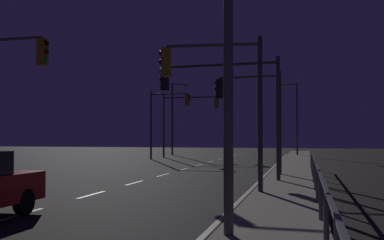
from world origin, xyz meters
TOP-DOWN VIEW (x-y plane):
  - ground_plane at (0.00, 17.50)m, footprint 112.00×112.00m
  - sidewalk_right at (6.18, 17.50)m, footprint 2.12×77.00m
  - lane_markings_center at (0.00, 21.00)m, footprint 0.14×50.00m
  - lane_edge_line at (4.87, 22.50)m, footprint 0.14×53.00m
  - traffic_light_far_center at (4.21, 21.41)m, footprint 3.23×0.51m
  - traffic_light_near_left at (-4.11, 35.74)m, footprint 3.51×0.70m
  - traffic_light_mid_right at (3.89, 13.92)m, footprint 3.41×0.53m
  - traffic_light_near_right at (3.39, 18.24)m, footprint 5.20×0.60m
  - traffic_light_far_left at (-3.34, 39.42)m, footprint 5.04×0.44m
  - street_lamp_far_end at (5.76, 45.03)m, footprint 1.78×0.43m
  - street_lamp_mid_block at (5.60, 7.44)m, footprint 1.32×1.55m
  - street_lamp_median at (-6.03, 45.03)m, footprint 1.63×1.15m
  - barrier_fence at (7.09, 11.95)m, footprint 0.09×27.98m

SIDE VIEW (x-z plane):
  - ground_plane at x=0.00m, z-range 0.00..0.00m
  - lane_edge_line at x=4.87m, z-range 0.00..0.01m
  - lane_markings_center at x=0.00m, z-range 0.00..0.01m
  - sidewalk_right at x=6.18m, z-range 0.00..0.14m
  - barrier_fence at x=7.09m, z-range 0.38..1.36m
  - traffic_light_far_center at x=4.21m, z-range 1.11..5.97m
  - traffic_light_mid_right at x=3.89m, z-range 1.15..6.16m
  - traffic_light_near_right at x=3.39m, z-range 1.24..6.24m
  - traffic_light_near_left at x=-4.11m, z-range 1.11..6.68m
  - traffic_light_far_left at x=-3.34m, z-range 1.19..6.76m
  - street_lamp_far_end at x=5.76m, z-range 0.84..7.67m
  - street_lamp_mid_block at x=5.60m, z-range 0.86..7.88m
  - street_lamp_median at x=-6.03m, z-range 0.73..8.02m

